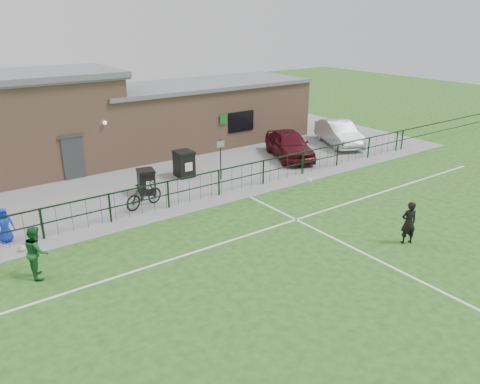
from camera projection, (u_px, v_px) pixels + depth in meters
ground at (335, 279)px, 14.25m from camera, size 90.00×90.00×0.00m
paving_strip at (146, 168)px, 24.51m from camera, size 34.00×13.00×0.02m
pitch_line_touch at (202, 201)px, 20.18m from camera, size 28.00×0.10×0.01m
pitch_line_mid at (256, 232)px, 17.29m from camera, size 28.00×0.10×0.01m
pitch_line_perp at (378, 260)px, 15.34m from camera, size 0.10×16.00×0.01m
perimeter_fence at (199, 187)px, 20.12m from camera, size 28.00×0.10×1.20m
wheelie_bin_left at (146, 182)px, 20.88m from camera, size 0.84×0.91×1.03m
wheelie_bin_right at (184, 165)px, 23.08m from camera, size 0.81×0.92×1.21m
sign_post at (221, 159)px, 22.54m from camera, size 0.08×0.08×2.00m
car_maroon at (289, 144)px, 26.06m from camera, size 3.37×4.85×1.53m
car_silver at (339, 133)px, 28.70m from camera, size 3.23×4.74×1.48m
bicycle_d at (144, 195)px, 19.35m from camera, size 1.90×0.96×1.10m
spectator_child at (4, 225)px, 16.35m from camera, size 0.63×0.41×1.27m
goalkeeper_kick at (405, 221)px, 16.29m from camera, size 2.07×3.72×1.81m
outfield_player at (37, 252)px, 14.15m from camera, size 0.75×0.90×1.66m
ball_ground at (22, 249)px, 15.86m from camera, size 0.23×0.23×0.23m
clubhouse at (104, 119)px, 25.53m from camera, size 24.25×5.40×4.96m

